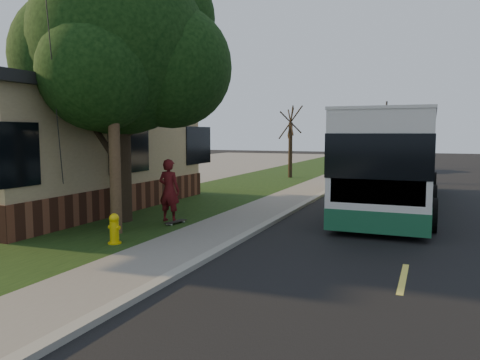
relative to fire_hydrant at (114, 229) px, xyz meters
The scene contains 17 objects.
ground 2.64m from the fire_hydrant, ahead, with size 120.00×120.00×0.00m, color black.
road 11.99m from the fire_hydrant, 56.58° to the left, with size 8.00×80.00×0.01m, color black.
curb 10.34m from the fire_hydrant, 75.43° to the left, with size 0.25×80.00×0.12m, color gray.
sidewalk 10.13m from the fire_hydrant, 80.91° to the left, with size 2.00×80.00×0.08m, color slate.
grass_verge 10.19m from the fire_hydrant, 100.76° to the left, with size 5.00×80.00×0.07m, color black.
building_lot 15.55m from the fire_hydrant, 139.96° to the left, with size 15.00×80.00×0.04m, color slate.
fire_hydrant is the anchor object (origin of this frame).
utility_pole 4.37m from the fire_hydrant, 125.38° to the left, with size 2.86×3.21×9.07m.
leafy_tree 5.65m from the fire_hydrant, 120.67° to the left, with size 6.30×6.00×7.80m.
bare_tree_near 18.10m from the fire_hydrant, 92.86° to the left, with size 1.38×1.21×4.31m.
bare_tree_far 30.04m from the fire_hydrant, 90.76° to the left, with size 1.38×1.21×4.03m.
traffic_signal 34.25m from the fire_hydrant, 84.79° to the left, with size 0.18×0.22×5.50m.
transit_bus 10.99m from the fire_hydrant, 58.14° to the left, with size 2.91×12.61×3.41m.
skateboarder 3.05m from the fire_hydrant, 95.05° to the left, with size 0.69×0.45×1.89m, color #531013.
skateboard_main 2.74m from the fire_hydrant, 87.90° to the left, with size 0.34×0.83×0.08m.
dumpster 7.41m from the fire_hydrant, 143.00° to the left, with size 1.47×1.21×1.23m.
distant_car 27.23m from the fire_hydrant, 78.59° to the left, with size 1.73×4.31×1.47m, color black.
Camera 1 is at (4.43, -9.08, 2.73)m, focal length 35.00 mm.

